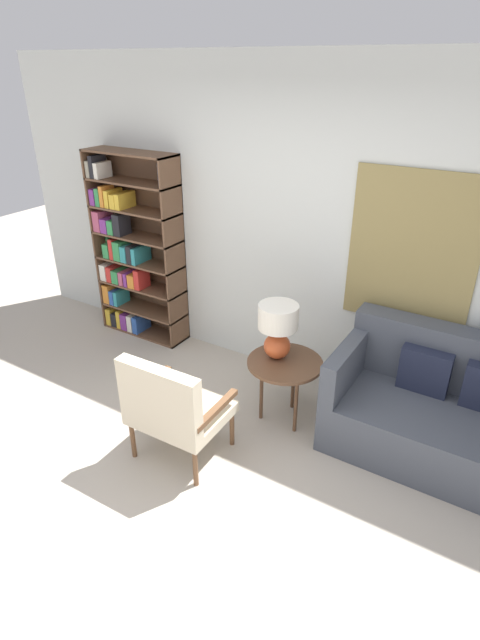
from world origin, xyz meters
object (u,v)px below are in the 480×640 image
(bookshelf, at_px, (131,252))
(side_table, at_px, (285,367))
(armchair, at_px, (171,406))
(table_lamp, at_px, (278,326))
(couch, at_px, (447,414))

(bookshelf, relative_size, side_table, 3.19)
(side_table, bearing_deg, armchair, -118.51)
(armchair, xyz_separation_m, side_table, (0.45, 0.83, 0.01))
(bookshelf, bearing_deg, side_table, -14.73)
(side_table, xyz_separation_m, table_lamp, (-0.09, 0.03, 0.32))
(table_lamp, bearing_deg, side_table, -16.28)
(side_table, bearing_deg, couch, 13.54)
(bookshelf, xyz_separation_m, armchair, (1.59, -1.37, -0.40))
(bookshelf, bearing_deg, couch, -4.49)
(armchair, height_order, table_lamp, table_lamp)
(couch, xyz_separation_m, side_table, (-1.18, -0.28, 0.16))
(armchair, xyz_separation_m, couch, (1.63, 1.12, -0.15))
(armchair, bearing_deg, side_table, 61.49)
(bookshelf, height_order, armchair, bookshelf)
(bookshelf, bearing_deg, armchair, -40.79)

